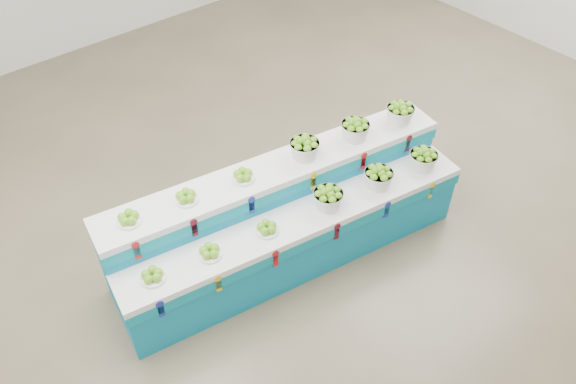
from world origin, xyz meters
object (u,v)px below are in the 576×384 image
object	(u,v)px
basket_upper_right	(400,113)
plate_upper_mid	(186,196)
display_stand	(288,218)
basket_lower_left	(328,198)

from	to	relation	value
basket_upper_right	plate_upper_mid	bearing A→B (deg)	170.05
display_stand	basket_upper_right	size ratio (longest dim) A/B	12.46
display_stand	basket_lower_left	world-z (taller)	display_stand
display_stand	plate_upper_mid	size ratio (longest dim) A/B	16.19
plate_upper_mid	display_stand	bearing A→B (deg)	-23.55
basket_upper_right	display_stand	bearing A→B (deg)	178.69
display_stand	basket_lower_left	size ratio (longest dim) A/B	12.46
plate_upper_mid	basket_upper_right	bearing A→B (deg)	-9.95
basket_lower_left	plate_upper_mid	size ratio (longest dim) A/B	1.30
plate_upper_mid	basket_upper_right	size ratio (longest dim) A/B	0.77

